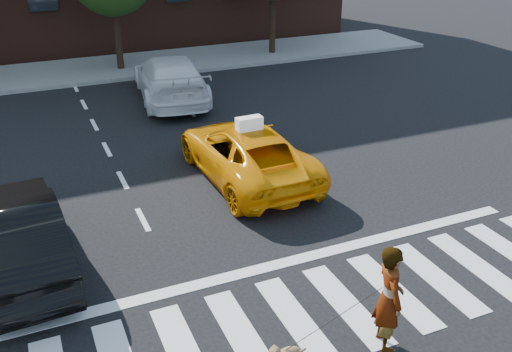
{
  "coord_description": "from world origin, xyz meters",
  "views": [
    {
      "loc": [
        -3.71,
        -6.79,
        6.46
      ],
      "look_at": [
        0.73,
        3.37,
        1.1
      ],
      "focal_mm": 40.0,
      "sensor_mm": 36.0,
      "label": 1
    }
  ],
  "objects_px": {
    "taxi": "(246,152)",
    "woman": "(389,298)",
    "black_sedan": "(16,234)",
    "white_suv": "(170,78)"
  },
  "relations": [
    {
      "from": "taxi",
      "to": "black_sedan",
      "type": "xyz_separation_m",
      "value": [
        -5.59,
        -2.01,
        0.07
      ]
    },
    {
      "from": "white_suv",
      "to": "black_sedan",
      "type": "bearing_deg",
      "value": 65.46
    },
    {
      "from": "taxi",
      "to": "white_suv",
      "type": "bearing_deg",
      "value": -91.57
    },
    {
      "from": "taxi",
      "to": "woman",
      "type": "relative_size",
      "value": 2.7
    },
    {
      "from": "black_sedan",
      "to": "woman",
      "type": "height_order",
      "value": "woman"
    },
    {
      "from": "taxi",
      "to": "woman",
      "type": "height_order",
      "value": "woman"
    },
    {
      "from": "taxi",
      "to": "black_sedan",
      "type": "distance_m",
      "value": 5.94
    },
    {
      "from": "taxi",
      "to": "white_suv",
      "type": "xyz_separation_m",
      "value": [
        0.0,
        7.0,
        0.1
      ]
    },
    {
      "from": "taxi",
      "to": "black_sedan",
      "type": "relative_size",
      "value": 1.08
    },
    {
      "from": "black_sedan",
      "to": "taxi",
      "type": "bearing_deg",
      "value": -164.04
    }
  ]
}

